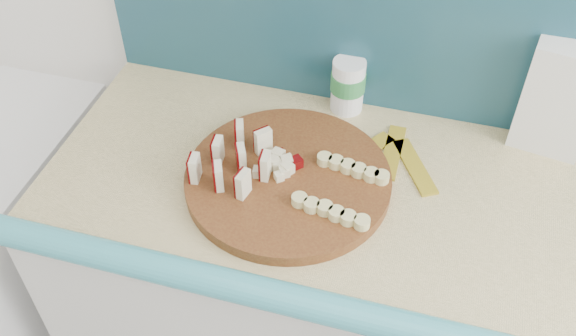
% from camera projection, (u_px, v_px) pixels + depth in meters
% --- Properties ---
extents(cutting_board, '(0.49, 0.49, 0.03)m').
position_uv_depth(cutting_board, '(288.00, 179.00, 1.33)').
color(cutting_board, '#49210F').
rests_on(cutting_board, kitchen_counter).
extents(apple_wedges, '(0.16, 0.18, 0.06)m').
position_uv_depth(apple_wedges, '(235.00, 159.00, 1.31)').
color(apple_wedges, beige).
rests_on(apple_wedges, cutting_board).
extents(apple_chunks, '(0.06, 0.07, 0.02)m').
position_uv_depth(apple_chunks, '(276.00, 167.00, 1.32)').
color(apple_chunks, beige).
rests_on(apple_chunks, cutting_board).
extents(banana_slices, '(0.18, 0.18, 0.02)m').
position_uv_depth(banana_slices, '(342.00, 189.00, 1.28)').
color(banana_slices, '#D8CE84').
rests_on(banana_slices, cutting_board).
extents(flour_bag, '(0.16, 0.13, 0.26)m').
position_uv_depth(flour_bag, '(560.00, 95.00, 1.35)').
color(flour_bag, silver).
rests_on(flour_bag, kitchen_counter).
extents(canister, '(0.08, 0.08, 0.13)m').
position_uv_depth(canister, '(348.00, 84.00, 1.47)').
color(canister, white).
rests_on(canister, kitchen_counter).
extents(banana_peel, '(0.24, 0.20, 0.01)m').
position_uv_depth(banana_peel, '(389.00, 157.00, 1.39)').
color(banana_peel, gold).
rests_on(banana_peel, kitchen_counter).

